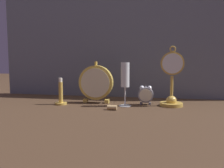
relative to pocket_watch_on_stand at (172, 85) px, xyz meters
The scene contains 8 objects.
ground_plane 0.32m from the pocket_watch_on_stand, 161.75° to the right, with size 4.00×4.00×0.00m, color #422D1E.
fabric_backdrop_drape 0.47m from the pocket_watch_on_stand, 141.19° to the left, with size 1.42×0.01×0.78m, color slate.
pocket_watch_on_stand is the anchor object (origin of this frame).
alarm_clock_twin_bell 0.13m from the pocket_watch_on_stand, behind, with size 0.07×0.03×0.10m.
mantel_clock_silver 0.38m from the pocket_watch_on_stand, behind, with size 0.17×0.04×0.21m.
champagne_flute 0.23m from the pocket_watch_on_stand, 168.91° to the right, with size 0.06×0.06×0.21m.
brass_candlestick 0.54m from the pocket_watch_on_stand, behind, with size 0.06×0.06×0.13m.
wine_cork 0.31m from the pocket_watch_on_stand, 151.94° to the right, with size 0.02×0.02×0.04m, color tan.
Camera 1 is at (0.22, -1.12, 0.24)m, focal length 40.00 mm.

